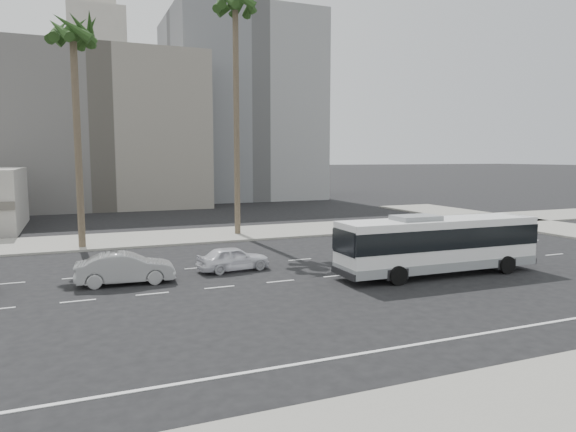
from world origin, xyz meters
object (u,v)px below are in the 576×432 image
city_bus (438,243)px  car_a (233,258)px  car_b (125,268)px  palm_mid (73,38)px  palm_near (235,8)px

city_bus → car_a: 10.54m
car_b → palm_mid: palm_mid is taller
car_a → palm_mid: (-7.23, 9.97, 12.64)m
car_b → palm_mid: (-1.73, 10.78, 12.55)m
city_bus → car_a: bearing=153.4°
city_bus → palm_mid: (-16.54, 14.82, 11.67)m
car_b → palm_near: size_ratio=0.24×
car_b → palm_mid: bearing=13.0°
city_bus → car_a: size_ratio=2.84×
palm_near → palm_mid: palm_near is taller
city_bus → palm_mid: palm_mid is taller
car_a → car_b: (-5.50, -0.81, 0.10)m
city_bus → car_b: (-14.81, 4.03, -0.87)m
palm_near → palm_mid: (-11.05, -1.81, -3.39)m
car_a → car_b: 5.56m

